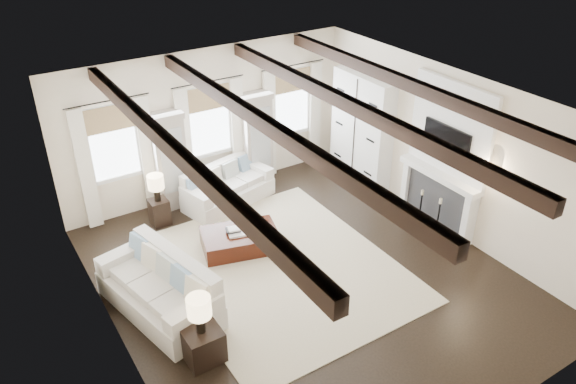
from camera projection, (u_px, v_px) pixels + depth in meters
ground at (306, 276)px, 9.94m from camera, size 7.50×7.50×0.00m
room_shell at (314, 152)px, 10.00m from camera, size 6.54×7.54×3.22m
area_rug at (281, 268)px, 10.15m from camera, size 3.77×4.60×0.02m
sofa_back at (226, 188)px, 12.04m from camera, size 2.10×1.31×0.84m
sofa_left at (162, 289)px, 9.04m from camera, size 1.48×2.40×0.96m
ottoman at (240, 240)px, 10.59m from camera, size 1.59×1.22×0.37m
tray at (241, 231)px, 10.51m from camera, size 0.58×0.50×0.04m
book_lower at (233, 230)px, 10.46m from camera, size 0.30×0.26×0.04m
book_upper at (234, 229)px, 10.42m from camera, size 0.26×0.22×0.03m
book_loose at (262, 232)px, 10.48m from camera, size 0.28×0.24×0.03m
side_table_front at (203, 344)px, 8.16m from camera, size 0.54×0.54×0.54m
lamp_front at (199, 309)px, 7.82m from camera, size 0.35×0.35×0.60m
side_table_back at (160, 212)px, 11.31m from camera, size 0.36×0.36×0.54m
lamp_back at (156, 184)px, 10.99m from camera, size 0.32×0.32×0.56m
candlestick_near at (438, 220)px, 10.92m from camera, size 0.17×0.17×0.82m
candlestick_far at (420, 210)px, 11.28m from camera, size 0.16×0.16×0.77m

